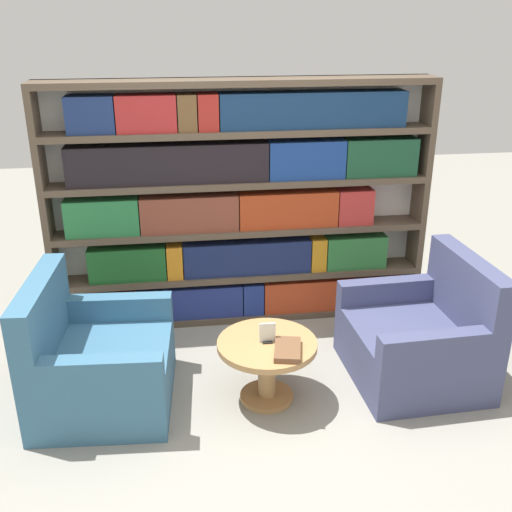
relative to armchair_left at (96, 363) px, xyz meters
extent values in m
plane|color=gray|center=(1.07, -0.36, -0.29)|extent=(14.00, 14.00, 0.00)
cube|color=silver|center=(1.07, 1.18, 0.69)|extent=(3.00, 0.05, 1.94)
cube|color=brown|center=(-0.40, 1.06, 0.69)|extent=(0.05, 0.30, 1.94)
cube|color=brown|center=(2.54, 1.06, 0.69)|extent=(0.05, 0.30, 1.94)
cube|color=brown|center=(1.07, 1.06, -0.26)|extent=(2.90, 0.30, 0.05)
cube|color=brown|center=(1.07, 1.06, 0.10)|extent=(2.90, 0.30, 0.05)
cube|color=brown|center=(1.07, 1.06, 0.49)|extent=(2.90, 0.30, 0.05)
cube|color=brown|center=(1.07, 1.06, 0.88)|extent=(2.90, 0.30, 0.05)
cube|color=brown|center=(1.07, 1.06, 1.27)|extent=(2.90, 0.30, 0.05)
cube|color=brown|center=(1.07, 1.06, 1.63)|extent=(2.90, 0.30, 0.05)
cube|color=#A62C25|center=(0.00, 1.03, -0.10)|extent=(0.42, 0.20, 0.27)
cube|color=navy|center=(0.31, 1.03, -0.10)|extent=(0.19, 0.20, 0.27)
cube|color=navy|center=(0.74, 1.03, -0.10)|extent=(0.65, 0.20, 0.27)
cube|color=navy|center=(1.16, 1.03, -0.10)|extent=(0.17, 0.20, 0.27)
cube|color=#B73E1F|center=(1.84, 1.03, -0.10)|extent=(1.19, 0.20, 0.27)
cube|color=#1D5A24|center=(0.16, 1.03, 0.27)|extent=(0.60, 0.20, 0.28)
cube|color=orange|center=(0.53, 1.03, 0.27)|extent=(0.12, 0.20, 0.28)
cube|color=navy|center=(1.11, 1.03, 0.27)|extent=(1.03, 0.20, 0.28)
cube|color=orange|center=(1.70, 1.03, 0.27)|extent=(0.12, 0.20, 0.28)
cube|color=#2D7236|center=(2.02, 1.03, 0.27)|extent=(0.50, 0.20, 0.28)
cube|color=#29753E|center=(0.00, 1.03, 0.66)|extent=(0.55, 0.20, 0.28)
cube|color=brown|center=(0.67, 1.03, 0.66)|extent=(0.76, 0.20, 0.28)
cube|color=#AE3A19|center=(1.44, 1.03, 0.66)|extent=(0.78, 0.20, 0.28)
cube|color=#B4302C|center=(1.99, 1.03, 0.66)|extent=(0.28, 0.20, 0.28)
cube|color=black|center=(0.53, 1.03, 1.05)|extent=(1.50, 0.20, 0.29)
cube|color=navy|center=(1.58, 1.03, 1.05)|extent=(0.59, 0.20, 0.29)
cube|color=#1A472D|center=(2.17, 1.03, 1.05)|extent=(0.57, 0.20, 0.29)
cube|color=navy|center=(-0.01, 1.03, 1.43)|extent=(0.34, 0.20, 0.27)
cube|color=#A32525|center=(0.39, 1.03, 1.43)|extent=(0.43, 0.20, 0.27)
cube|color=brown|center=(0.68, 1.03, 1.43)|extent=(0.14, 0.20, 0.27)
cube|color=maroon|center=(0.83, 1.03, 1.43)|extent=(0.15, 0.20, 0.27)
cube|color=navy|center=(1.62, 1.03, 1.43)|extent=(1.41, 0.20, 0.27)
cube|color=#386684|center=(0.05, 0.00, -0.09)|extent=(0.91, 0.98, 0.39)
cube|color=#386684|center=(-0.30, 0.02, 0.35)|extent=(0.20, 0.93, 0.48)
cube|color=#386684|center=(0.09, -0.41, 0.19)|extent=(0.71, 0.17, 0.17)
cube|color=#386684|center=(0.15, 0.39, 0.19)|extent=(0.71, 0.17, 0.17)
cube|color=#42476B|center=(2.15, 0.00, -0.09)|extent=(0.88, 0.96, 0.39)
cube|color=#42476B|center=(2.50, 0.01, 0.35)|extent=(0.18, 0.93, 0.48)
cube|color=#42476B|center=(2.06, 0.40, 0.19)|extent=(0.71, 0.15, 0.17)
cube|color=#42476B|center=(2.10, -0.41, 0.19)|extent=(0.71, 0.15, 0.17)
cylinder|color=#AD7F4C|center=(1.10, -0.13, -0.09)|extent=(0.12, 0.12, 0.39)
cylinder|color=#AD7F4C|center=(1.10, -0.13, -0.27)|extent=(0.36, 0.36, 0.03)
cylinder|color=#AD7F4C|center=(1.10, -0.13, 0.13)|extent=(0.65, 0.65, 0.04)
cube|color=black|center=(1.10, -0.13, 0.15)|extent=(0.06, 0.06, 0.01)
cube|color=silver|center=(1.10, -0.13, 0.21)|extent=(0.11, 0.01, 0.13)
cube|color=brown|center=(1.21, -0.28, 0.17)|extent=(0.21, 0.30, 0.04)
camera|label=1|loc=(0.57, -3.43, 2.12)|focal=42.00mm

